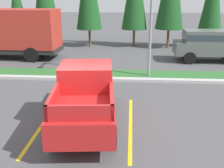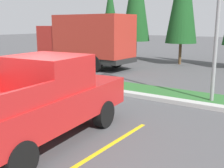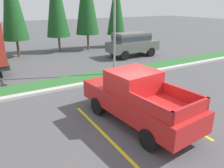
{
  "view_description": "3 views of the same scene",
  "coord_description": "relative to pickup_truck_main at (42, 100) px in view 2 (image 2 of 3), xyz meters",
  "views": [
    {
      "loc": [
        1.67,
        -8.71,
        4.39
      ],
      "look_at": [
        0.92,
        1.84,
        0.87
      ],
      "focal_mm": 43.56,
      "sensor_mm": 36.0,
      "label": 1
    },
    {
      "loc": [
        5.28,
        -4.57,
        2.86
      ],
      "look_at": [
        0.71,
        2.18,
        1.11
      ],
      "focal_mm": 45.2,
      "sensor_mm": 36.0,
      "label": 2
    },
    {
      "loc": [
        -4.73,
        -6.46,
        4.53
      ],
      "look_at": [
        0.02,
        1.67,
        1.13
      ],
      "focal_mm": 36.05,
      "sensor_mm": 36.0,
      "label": 3
    }
  ],
  "objects": [
    {
      "name": "parking_line_far",
      "position": [
        1.55,
        -0.05,
        -1.04
      ],
      "size": [
        0.12,
        4.8,
        0.01
      ],
      "primitive_type": "cube",
      "color": "yellow",
      "rests_on": "ground"
    },
    {
      "name": "ground_plane",
      "position": [
        -0.16,
        0.03,
        -1.04
      ],
      "size": [
        120.0,
        120.0,
        0.0
      ],
      "primitive_type": "plane",
      "color": "#4C4C4F"
    },
    {
      "name": "pickup_truck_main",
      "position": [
        0.0,
        0.0,
        0.0
      ],
      "size": [
        2.38,
        5.38,
        2.1
      ],
      "color": "black",
      "rests_on": "ground"
    },
    {
      "name": "parking_line_near",
      "position": [
        -1.55,
        -0.05,
        -1.04
      ],
      "size": [
        0.12,
        4.8,
        0.01
      ],
      "primitive_type": "cube",
      "color": "yellow",
      "rests_on": "ground"
    },
    {
      "name": "grass_median",
      "position": [
        -0.16,
        6.13,
        -1.01
      ],
      "size": [
        56.0,
        1.8,
        0.06
      ],
      "primitive_type": "cube",
      "color": "#2D662D",
      "rests_on": "ground"
    },
    {
      "name": "cargo_truck_distant",
      "position": [
        -6.76,
        9.93,
        0.81
      ],
      "size": [
        6.87,
        2.68,
        3.4
      ],
      "color": "black",
      "rests_on": "ground"
    },
    {
      "name": "cypress_tree_leftmost",
      "position": [
        -8.6,
        15.47,
        2.63
      ],
      "size": [
        1.62,
        1.62,
        6.24
      ],
      "color": "brown",
      "rests_on": "ground"
    },
    {
      "name": "curb_strip",
      "position": [
        -0.16,
        5.03,
        -0.97
      ],
      "size": [
        56.0,
        0.4,
        0.15
      ],
      "primitive_type": "cube",
      "color": "#B2B2AD",
      "rests_on": "ground"
    }
  ]
}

